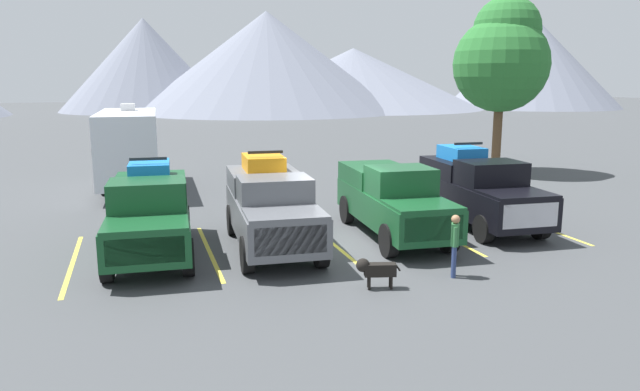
{
  "coord_description": "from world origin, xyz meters",
  "views": [
    {
      "loc": [
        -5.33,
        -15.44,
        4.72
      ],
      "look_at": [
        0.0,
        1.56,
        1.2
      ],
      "focal_mm": 33.06,
      "sensor_mm": 36.0,
      "label": 1
    }
  ],
  "objects_px": {
    "pickup_truck_a": "(150,211)",
    "camper_trailer_a": "(129,146)",
    "person_a": "(455,241)",
    "pickup_truck_c": "(392,198)",
    "dog": "(374,269)",
    "pickup_truck_d": "(478,188)",
    "pickup_truck_b": "(271,205)"
  },
  "relations": [
    {
      "from": "person_a",
      "to": "pickup_truck_c",
      "type": "bearing_deg",
      "value": 87.7
    },
    {
      "from": "pickup_truck_a",
      "to": "dog",
      "type": "bearing_deg",
      "value": -42.69
    },
    {
      "from": "pickup_truck_a",
      "to": "dog",
      "type": "distance_m",
      "value": 6.54
    },
    {
      "from": "pickup_truck_c",
      "to": "person_a",
      "type": "bearing_deg",
      "value": -92.3
    },
    {
      "from": "pickup_truck_b",
      "to": "camper_trailer_a",
      "type": "bearing_deg",
      "value": 110.04
    },
    {
      "from": "pickup_truck_b",
      "to": "person_a",
      "type": "bearing_deg",
      "value": -46.61
    },
    {
      "from": "pickup_truck_b",
      "to": "dog",
      "type": "relative_size",
      "value": 5.64
    },
    {
      "from": "camper_trailer_a",
      "to": "dog",
      "type": "height_order",
      "value": "camper_trailer_a"
    },
    {
      "from": "camper_trailer_a",
      "to": "person_a",
      "type": "height_order",
      "value": "camper_trailer_a"
    },
    {
      "from": "pickup_truck_d",
      "to": "camper_trailer_a",
      "type": "bearing_deg",
      "value": 137.91
    },
    {
      "from": "pickup_truck_a",
      "to": "person_a",
      "type": "relative_size",
      "value": 3.75
    },
    {
      "from": "pickup_truck_a",
      "to": "pickup_truck_c",
      "type": "xyz_separation_m",
      "value": [
        7.1,
        -0.17,
        -0.04
      ]
    },
    {
      "from": "pickup_truck_b",
      "to": "pickup_truck_d",
      "type": "xyz_separation_m",
      "value": [
        7.11,
        0.61,
        -0.02
      ]
    },
    {
      "from": "pickup_truck_c",
      "to": "pickup_truck_b",
      "type": "bearing_deg",
      "value": -177.21
    },
    {
      "from": "pickup_truck_a",
      "to": "pickup_truck_b",
      "type": "relative_size",
      "value": 1.01
    },
    {
      "from": "person_a",
      "to": "dog",
      "type": "relative_size",
      "value": 1.53
    },
    {
      "from": "pickup_truck_c",
      "to": "person_a",
      "type": "distance_m",
      "value": 4.07
    },
    {
      "from": "pickup_truck_d",
      "to": "pickup_truck_c",
      "type": "bearing_deg",
      "value": -172.61
    },
    {
      "from": "pickup_truck_a",
      "to": "dog",
      "type": "xyz_separation_m",
      "value": [
        4.78,
        -4.41,
        -0.72
      ]
    },
    {
      "from": "dog",
      "to": "pickup_truck_d",
      "type": "bearing_deg",
      "value": 39.72
    },
    {
      "from": "pickup_truck_b",
      "to": "pickup_truck_d",
      "type": "bearing_deg",
      "value": 4.92
    },
    {
      "from": "pickup_truck_b",
      "to": "pickup_truck_d",
      "type": "height_order",
      "value": "pickup_truck_b"
    },
    {
      "from": "pickup_truck_a",
      "to": "pickup_truck_d",
      "type": "height_order",
      "value": "pickup_truck_d"
    },
    {
      "from": "pickup_truck_d",
      "to": "person_a",
      "type": "xyz_separation_m",
      "value": [
        -3.45,
        -4.48,
        -0.32
      ]
    },
    {
      "from": "pickup_truck_a",
      "to": "camper_trailer_a",
      "type": "xyz_separation_m",
      "value": [
        -0.54,
        10.13,
        0.74
      ]
    },
    {
      "from": "pickup_truck_b",
      "to": "dog",
      "type": "xyz_separation_m",
      "value": [
        1.5,
        -4.05,
        -0.75
      ]
    },
    {
      "from": "pickup_truck_d",
      "to": "dog",
      "type": "distance_m",
      "value": 7.33
    },
    {
      "from": "dog",
      "to": "camper_trailer_a",
      "type": "bearing_deg",
      "value": 110.1
    },
    {
      "from": "pickup_truck_b",
      "to": "pickup_truck_c",
      "type": "xyz_separation_m",
      "value": [
        3.82,
        0.19,
        -0.07
      ]
    },
    {
      "from": "pickup_truck_b",
      "to": "person_a",
      "type": "relative_size",
      "value": 3.69
    },
    {
      "from": "pickup_truck_c",
      "to": "pickup_truck_d",
      "type": "height_order",
      "value": "pickup_truck_d"
    },
    {
      "from": "pickup_truck_a",
      "to": "pickup_truck_d",
      "type": "relative_size",
      "value": 1.02
    }
  ]
}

